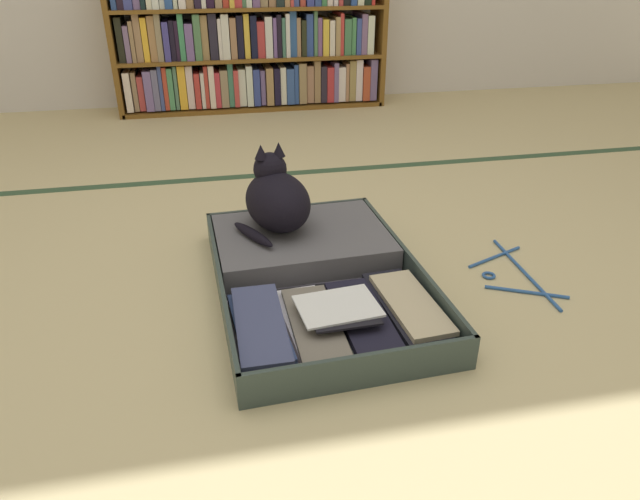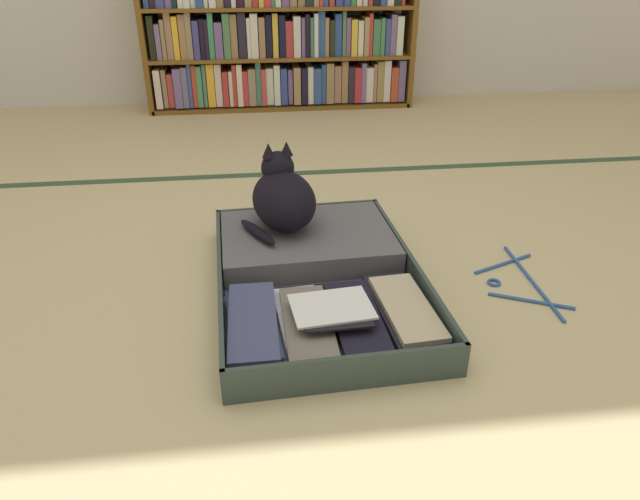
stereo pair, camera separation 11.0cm
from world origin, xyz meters
TOP-DOWN VIEW (x-y plane):
  - ground_plane at (0.00, 0.00)m, footprint 10.00×10.00m
  - tatami_border at (0.00, 1.04)m, footprint 4.80×0.05m
  - bookshelf at (0.12, 2.24)m, footprint 1.58×0.28m
  - open_suitcase at (0.09, 0.12)m, footprint 0.60×0.87m
  - black_cat at (0.01, 0.33)m, footprint 0.27×0.32m
  - clothes_hanger at (0.70, 0.04)m, footprint 0.22×0.43m

SIDE VIEW (x-z plane):
  - ground_plane at x=0.00m, z-range 0.00..0.00m
  - tatami_border at x=0.00m, z-range 0.00..0.00m
  - clothes_hanger at x=0.70m, z-range 0.00..0.01m
  - open_suitcase at x=0.09m, z-range -0.01..0.09m
  - black_cat at x=0.01m, z-range 0.06..0.32m
  - bookshelf at x=0.12m, z-range -0.01..0.85m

